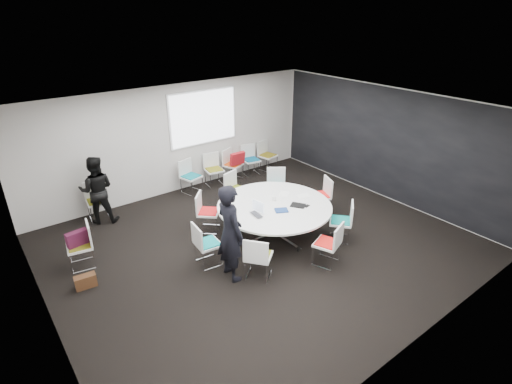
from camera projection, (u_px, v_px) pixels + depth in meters
room_shell at (264, 182)px, 7.82m from camera, size 8.08×7.08×2.88m
conference_table at (274, 212)px, 8.47m from camera, size 2.42×2.42×0.73m
projection_screen at (204, 118)px, 10.50m from camera, size 1.90×0.03×1.35m
chair_ring_a at (319, 202)px, 9.52m from camera, size 0.59×0.60×0.88m
chair_ring_b at (276, 192)px, 10.01m from camera, size 0.63×0.63×0.88m
chair_ring_c at (237, 196)px, 9.82m from camera, size 0.56×0.56×0.88m
chair_ring_d at (208, 219)px, 8.78m from camera, size 0.64×0.64×0.88m
chair_ring_e at (208, 251)px, 7.62m from camera, size 0.49×0.50×0.88m
chair_ring_f at (258, 264)px, 7.25m from camera, size 0.64×0.64×0.88m
chair_ring_g at (327, 251)px, 7.63m from camera, size 0.59×0.59×0.88m
chair_ring_h at (340, 228)px, 8.41m from camera, size 0.64×0.64×0.88m
chair_back_a at (191, 183)px, 10.56m from camera, size 0.56×0.55×0.88m
chair_back_b at (214, 176)px, 11.00m from camera, size 0.53×0.52×0.88m
chair_back_c at (233, 170)px, 11.34m from camera, size 0.60×0.59×0.88m
chair_back_d at (251, 165)px, 11.69m from camera, size 0.53×0.52×0.88m
chair_back_e at (267, 161)px, 12.03m from camera, size 0.54×0.54×0.88m
chair_spare_left at (82, 254)px, 7.56m from camera, size 0.52×0.53×0.88m
chair_person_back at (98, 208)px, 9.26m from camera, size 0.51×0.50×0.88m
person_main at (230, 233)px, 7.01m from camera, size 0.48×0.69×1.84m
person_back at (97, 190)px, 8.92m from camera, size 0.95×0.87×1.58m
laptop at (258, 214)px, 8.00m from camera, size 0.24×0.34×0.03m
laptop_lid at (258, 206)px, 8.06m from camera, size 0.06×0.30×0.22m
notebook_black at (298, 205)px, 8.36m from camera, size 0.35×0.37×0.02m
tablet_folio at (281, 210)px, 8.15m from camera, size 0.32×0.30×0.03m
papers_right at (284, 194)px, 8.88m from camera, size 0.37×0.35×0.00m
papers_front at (303, 196)px, 8.80m from camera, size 0.33×0.26×0.00m
cup at (274, 198)px, 8.57m from camera, size 0.08×0.08×0.09m
phone at (307, 206)px, 8.34m from camera, size 0.15×0.11×0.01m
maroon_bag at (78, 238)px, 7.41m from camera, size 0.42×0.19×0.28m
brown_bag at (86, 281)px, 7.05m from camera, size 0.37×0.20×0.24m
red_jacket at (237, 159)px, 11.00m from camera, size 0.44×0.16×0.36m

